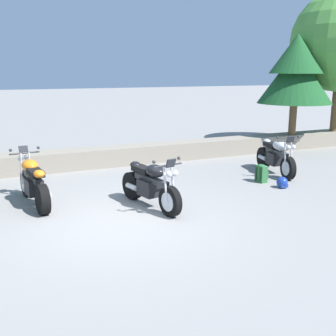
{
  "coord_description": "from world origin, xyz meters",
  "views": [
    {
      "loc": [
        -2.22,
        -7.28,
        2.84
      ],
      "look_at": [
        1.56,
        1.2,
        0.65
      ],
      "focal_mm": 44.38,
      "sensor_mm": 36.0,
      "label": 1
    }
  ],
  "objects_px": {
    "rider_helmet": "(282,183)",
    "motorcycle_silver_far_right": "(276,157)",
    "motorcycle_orange_near_left": "(33,183)",
    "motorcycle_black_centre": "(151,185)",
    "rider_backpack": "(261,173)",
    "pine_tree_mid_right": "(296,70)"
  },
  "relations": [
    {
      "from": "motorcycle_orange_near_left",
      "to": "motorcycle_black_centre",
      "type": "relative_size",
      "value": 1.01
    },
    {
      "from": "motorcycle_orange_near_left",
      "to": "rider_helmet",
      "type": "distance_m",
      "value": 5.89
    },
    {
      "from": "rider_backpack",
      "to": "rider_helmet",
      "type": "height_order",
      "value": "rider_backpack"
    },
    {
      "from": "motorcycle_black_centre",
      "to": "rider_backpack",
      "type": "distance_m",
      "value": 3.48
    },
    {
      "from": "motorcycle_orange_near_left",
      "to": "rider_backpack",
      "type": "relative_size",
      "value": 4.39
    },
    {
      "from": "rider_helmet",
      "to": "motorcycle_black_centre",
      "type": "bearing_deg",
      "value": -179.03
    },
    {
      "from": "motorcycle_black_centre",
      "to": "motorcycle_silver_far_right",
      "type": "xyz_separation_m",
      "value": [
        4.31,
        1.33,
        0.0
      ]
    },
    {
      "from": "motorcycle_orange_near_left",
      "to": "motorcycle_black_centre",
      "type": "bearing_deg",
      "value": -28.66
    },
    {
      "from": "rider_backpack",
      "to": "rider_helmet",
      "type": "relative_size",
      "value": 1.68
    },
    {
      "from": "motorcycle_black_centre",
      "to": "rider_backpack",
      "type": "xyz_separation_m",
      "value": [
        3.39,
        0.73,
        -0.24
      ]
    },
    {
      "from": "rider_helmet",
      "to": "motorcycle_silver_far_right",
      "type": "bearing_deg",
      "value": 58.43
    },
    {
      "from": "motorcycle_silver_far_right",
      "to": "rider_helmet",
      "type": "relative_size",
      "value": 7.33
    },
    {
      "from": "rider_backpack",
      "to": "rider_helmet",
      "type": "distance_m",
      "value": 0.7
    },
    {
      "from": "motorcycle_silver_far_right",
      "to": "rider_helmet",
      "type": "bearing_deg",
      "value": -121.57
    },
    {
      "from": "motorcycle_orange_near_left",
      "to": "pine_tree_mid_right",
      "type": "distance_m",
      "value": 10.06
    },
    {
      "from": "motorcycle_silver_far_right",
      "to": "rider_helmet",
      "type": "height_order",
      "value": "motorcycle_silver_far_right"
    },
    {
      "from": "motorcycle_black_centre",
      "to": "rider_helmet",
      "type": "distance_m",
      "value": 3.54
    },
    {
      "from": "motorcycle_black_centre",
      "to": "rider_helmet",
      "type": "xyz_separation_m",
      "value": [
        3.52,
        0.06,
        -0.35
      ]
    },
    {
      "from": "motorcycle_orange_near_left",
      "to": "rider_helmet",
      "type": "bearing_deg",
      "value": -11.41
    },
    {
      "from": "rider_backpack",
      "to": "pine_tree_mid_right",
      "type": "height_order",
      "value": "pine_tree_mid_right"
    },
    {
      "from": "motorcycle_orange_near_left",
      "to": "pine_tree_mid_right",
      "type": "bearing_deg",
      "value": 16.68
    },
    {
      "from": "motorcycle_orange_near_left",
      "to": "rider_backpack",
      "type": "xyz_separation_m",
      "value": [
        5.62,
        -0.49,
        -0.24
      ]
    }
  ]
}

